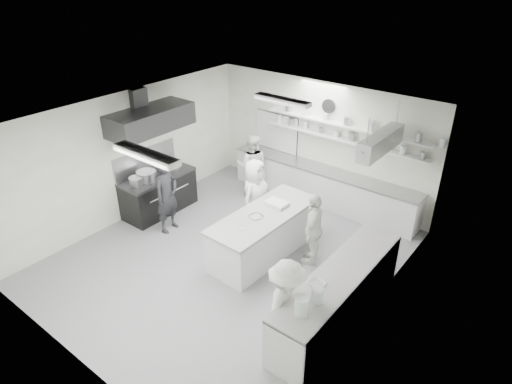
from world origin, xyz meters
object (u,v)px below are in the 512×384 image
Objects in this scene: stove at (159,194)px; cook_stove at (167,195)px; prep_island at (264,235)px; cook_back at (252,165)px; back_counter at (321,186)px; right_counter at (338,297)px.

cook_stove is (0.82, -0.44, 0.43)m from stove.
cook_back is at bearing 135.54° from prep_island.
back_counter is at bearing 170.70° from cook_back.
stove is 2.44m from cook_back.
cook_stove reaches higher than stove.
back_counter is 1.84m from cook_back.
cook_back is (0.44, 2.50, -0.05)m from cook_stove.
back_counter is at bearing 124.65° from right_counter.
cook_stove is at bearing -122.68° from back_counter.
right_counter is at bearing -17.29° from prep_island.
stove is at bearing 24.86° from cook_back.
stove is at bearing 173.48° from right_counter.
right_counter is (2.35, -3.40, 0.01)m from back_counter.
cook_back is (-1.84, 1.92, 0.37)m from prep_island.
right_counter is at bearing -97.92° from cook_stove.
cook_back reaches higher than stove.
right_counter is 4.81m from cook_back.
stove is 3.11m from prep_island.
back_counter is at bearing 43.99° from stove.
cook_back is at bearing -15.76° from cook_stove.
prep_island is at bearing -85.66° from back_counter.
cook_back is (-1.64, -0.74, 0.37)m from back_counter.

